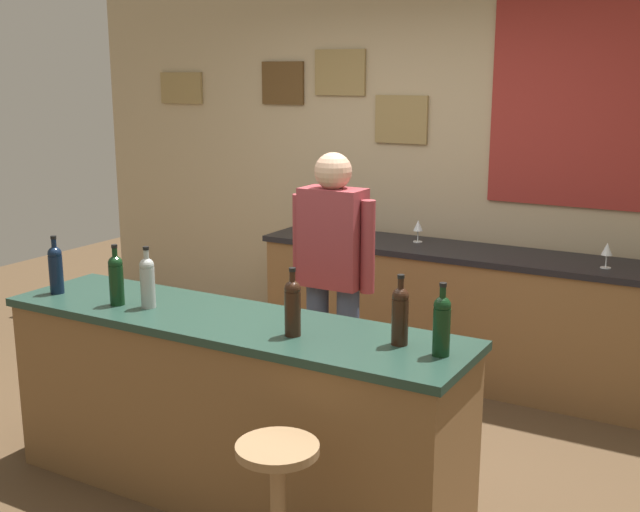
# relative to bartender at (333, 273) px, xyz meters

# --- Properties ---
(ground_plane) EXTENTS (10.00, 10.00, 0.00)m
(ground_plane) POSITION_rel_bartender_xyz_m (-0.04, -0.55, -0.94)
(ground_plane) COLOR #4C3823
(back_wall) EXTENTS (6.00, 0.09, 2.80)m
(back_wall) POSITION_rel_bartender_xyz_m (-0.02, 1.48, 0.48)
(back_wall) COLOR tan
(back_wall) RESTS_ON ground_plane
(bar_counter) EXTENTS (2.37, 0.60, 0.92)m
(bar_counter) POSITION_rel_bartender_xyz_m (-0.04, -0.95, -0.47)
(bar_counter) COLOR brown
(bar_counter) RESTS_ON ground_plane
(side_counter) EXTENTS (2.79, 0.56, 0.90)m
(side_counter) POSITION_rel_bartender_xyz_m (0.36, 1.10, -0.48)
(side_counter) COLOR brown
(side_counter) RESTS_ON ground_plane
(bartender) EXTENTS (0.52, 0.21, 1.62)m
(bartender) POSITION_rel_bartender_xyz_m (0.00, 0.00, 0.00)
(bartender) COLOR #384766
(bartender) RESTS_ON ground_plane
(bar_stool) EXTENTS (0.32, 0.32, 0.68)m
(bar_stool) POSITION_rel_bartender_xyz_m (0.61, -1.53, -0.48)
(bar_stool) COLOR olive
(bar_stool) RESTS_ON ground_plane
(wine_bottle_a) EXTENTS (0.07, 0.07, 0.31)m
(wine_bottle_a) POSITION_rel_bartender_xyz_m (-1.07, -1.04, 0.12)
(wine_bottle_a) COLOR black
(wine_bottle_a) RESTS_ON bar_counter
(wine_bottle_b) EXTENTS (0.07, 0.07, 0.31)m
(wine_bottle_b) POSITION_rel_bartender_xyz_m (-0.65, -1.04, 0.12)
(wine_bottle_b) COLOR black
(wine_bottle_b) RESTS_ON bar_counter
(wine_bottle_c) EXTENTS (0.07, 0.07, 0.31)m
(wine_bottle_c) POSITION_rel_bartender_xyz_m (-0.48, -1.00, 0.12)
(wine_bottle_c) COLOR #999E99
(wine_bottle_c) RESTS_ON bar_counter
(wine_bottle_d) EXTENTS (0.07, 0.07, 0.31)m
(wine_bottle_d) POSITION_rel_bartender_xyz_m (0.36, -1.01, 0.12)
(wine_bottle_d) COLOR black
(wine_bottle_d) RESTS_ON bar_counter
(wine_bottle_e) EXTENTS (0.07, 0.07, 0.31)m
(wine_bottle_e) POSITION_rel_bartender_xyz_m (0.82, -0.89, 0.12)
(wine_bottle_e) COLOR black
(wine_bottle_e) RESTS_ON bar_counter
(wine_bottle_f) EXTENTS (0.07, 0.07, 0.31)m
(wine_bottle_f) POSITION_rel_bartender_xyz_m (1.02, -0.93, 0.12)
(wine_bottle_f) COLOR black
(wine_bottle_f) RESTS_ON bar_counter
(wine_glass_a) EXTENTS (0.07, 0.07, 0.16)m
(wine_glass_a) POSITION_rel_bartender_xyz_m (0.02, 1.18, 0.07)
(wine_glass_a) COLOR silver
(wine_glass_a) RESTS_ON side_counter
(wine_glass_b) EXTENTS (0.07, 0.07, 0.16)m
(wine_glass_b) POSITION_rel_bartender_xyz_m (1.30, 1.04, 0.07)
(wine_glass_b) COLOR silver
(wine_glass_b) RESTS_ON side_counter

